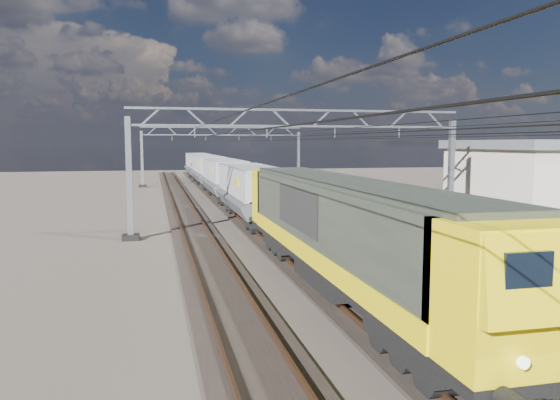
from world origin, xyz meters
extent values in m
plane|color=#29231E|center=(0.00, 0.00, 0.00)|extent=(160.00, 160.00, 0.00)
cube|color=black|center=(-6.00, 0.00, 0.06)|extent=(2.60, 140.00, 0.12)
cube|color=brown|center=(-6.72, 0.00, 0.22)|extent=(0.08, 140.00, 0.16)
cube|color=brown|center=(-5.28, 0.00, 0.22)|extent=(0.08, 140.00, 0.16)
cube|color=black|center=(-2.00, 0.00, 0.06)|extent=(2.60, 140.00, 0.12)
cube|color=brown|center=(-2.72, 0.00, 0.22)|extent=(0.08, 140.00, 0.16)
cube|color=brown|center=(-1.28, 0.00, 0.22)|extent=(0.08, 140.00, 0.16)
cube|color=black|center=(2.00, 0.00, 0.06)|extent=(2.60, 140.00, 0.12)
cube|color=brown|center=(1.28, 0.00, 0.22)|extent=(0.08, 140.00, 0.16)
cube|color=brown|center=(2.72, 0.00, 0.22)|extent=(0.08, 140.00, 0.16)
cube|color=black|center=(6.00, 0.00, 0.06)|extent=(2.60, 140.00, 0.12)
cube|color=brown|center=(5.28, 0.00, 0.22)|extent=(0.08, 140.00, 0.16)
cube|color=brown|center=(6.72, 0.00, 0.22)|extent=(0.08, 140.00, 0.16)
cube|color=#959AA3|center=(-9.50, 4.00, 3.30)|extent=(0.30, 0.30, 6.60)
cube|color=#959AA3|center=(9.50, 4.00, 3.30)|extent=(0.30, 0.30, 6.60)
cube|color=black|center=(-9.50, 4.00, 0.15)|extent=(0.90, 0.90, 0.30)
cube|color=black|center=(9.50, 4.00, 0.15)|extent=(0.90, 0.90, 0.30)
cube|color=#959AA3|center=(0.00, 4.00, 7.05)|extent=(19.30, 0.18, 0.12)
cube|color=#959AA3|center=(0.00, 4.00, 6.15)|extent=(19.30, 0.18, 0.12)
cube|color=#959AA3|center=(-8.31, 4.00, 6.60)|extent=(1.03, 0.10, 0.94)
cube|color=#959AA3|center=(-5.94, 4.00, 6.60)|extent=(1.03, 0.10, 0.94)
cube|color=#959AA3|center=(-3.56, 4.00, 6.60)|extent=(1.03, 0.10, 0.94)
cube|color=#959AA3|center=(-1.19, 4.00, 6.60)|extent=(1.03, 0.10, 0.94)
cube|color=#959AA3|center=(1.19, 4.00, 6.60)|extent=(1.03, 0.10, 0.94)
cube|color=#959AA3|center=(3.56, 4.00, 6.60)|extent=(1.03, 0.10, 0.94)
cube|color=#959AA3|center=(5.94, 4.00, 6.60)|extent=(1.03, 0.10, 0.94)
cube|color=#959AA3|center=(8.31, 4.00, 6.60)|extent=(1.03, 0.10, 0.94)
cube|color=#959AA3|center=(-6.00, 4.00, 5.82)|extent=(0.06, 0.06, 0.65)
cube|color=#959AA3|center=(-2.00, 4.00, 5.82)|extent=(0.06, 0.06, 0.65)
cube|color=#959AA3|center=(2.00, 4.00, 5.82)|extent=(0.06, 0.06, 0.65)
cube|color=#959AA3|center=(6.00, 4.00, 5.82)|extent=(0.06, 0.06, 0.65)
cube|color=#959AA3|center=(-9.50, 40.00, 3.30)|extent=(0.30, 0.30, 6.60)
cube|color=#959AA3|center=(9.50, 40.00, 3.30)|extent=(0.30, 0.30, 6.60)
cube|color=black|center=(-9.50, 40.00, 0.15)|extent=(0.90, 0.90, 0.30)
cube|color=black|center=(9.50, 40.00, 0.15)|extent=(0.90, 0.90, 0.30)
cube|color=#959AA3|center=(0.00, 40.00, 7.05)|extent=(19.30, 0.18, 0.12)
cube|color=#959AA3|center=(0.00, 40.00, 6.15)|extent=(19.30, 0.18, 0.12)
cube|color=#959AA3|center=(-8.31, 40.00, 6.60)|extent=(1.03, 0.10, 0.94)
cube|color=#959AA3|center=(-5.94, 40.00, 6.60)|extent=(1.03, 0.10, 0.94)
cube|color=#959AA3|center=(-3.56, 40.00, 6.60)|extent=(1.03, 0.10, 0.94)
cube|color=#959AA3|center=(-1.19, 40.00, 6.60)|extent=(1.03, 0.10, 0.94)
cube|color=#959AA3|center=(1.19, 40.00, 6.60)|extent=(1.03, 0.10, 0.94)
cube|color=#959AA3|center=(3.56, 40.00, 6.60)|extent=(1.03, 0.10, 0.94)
cube|color=#959AA3|center=(5.94, 40.00, 6.60)|extent=(1.03, 0.10, 0.94)
cube|color=#959AA3|center=(8.31, 40.00, 6.60)|extent=(1.03, 0.10, 0.94)
cube|color=#959AA3|center=(-6.00, 40.00, 5.82)|extent=(0.06, 0.06, 0.65)
cube|color=#959AA3|center=(-2.00, 40.00, 5.82)|extent=(0.06, 0.06, 0.65)
cube|color=#959AA3|center=(2.00, 40.00, 5.82)|extent=(0.06, 0.06, 0.65)
cube|color=#959AA3|center=(6.00, 40.00, 5.82)|extent=(0.06, 0.06, 0.65)
cylinder|color=black|center=(-6.00, 8.00, 5.50)|extent=(0.03, 140.00, 0.03)
cylinder|color=black|center=(-6.00, 8.00, 6.00)|extent=(0.03, 140.00, 0.03)
cylinder|color=black|center=(-2.00, 8.00, 5.50)|extent=(0.03, 140.00, 0.03)
cylinder|color=black|center=(-2.00, 8.00, 6.00)|extent=(0.03, 140.00, 0.03)
cylinder|color=black|center=(2.00, 8.00, 5.50)|extent=(0.03, 140.00, 0.03)
cylinder|color=black|center=(2.00, 8.00, 6.00)|extent=(0.03, 140.00, 0.03)
cylinder|color=black|center=(6.00, 8.00, 5.50)|extent=(0.03, 140.00, 0.03)
cylinder|color=black|center=(6.00, 8.00, 6.00)|extent=(0.03, 140.00, 0.03)
cube|color=black|center=(-2.00, -15.15, 0.75)|extent=(2.20, 3.60, 0.60)
cube|color=black|center=(-2.00, -2.15, 0.75)|extent=(2.20, 3.60, 0.60)
cube|color=black|center=(-2.00, -8.65, 1.13)|extent=(2.65, 20.00, 0.25)
cube|color=black|center=(-2.00, -8.65, 0.75)|extent=(2.20, 4.50, 0.75)
cube|color=#262B24|center=(-2.00, -8.65, 2.55)|extent=(2.65, 17.00, 2.60)
cube|color=yellow|center=(-3.34, -8.65, 1.55)|extent=(0.04, 17.00, 0.60)
cube|color=yellow|center=(-0.66, -8.65, 1.55)|extent=(0.04, 17.00, 0.60)
cube|color=black|center=(-3.35, -7.65, 2.90)|extent=(0.05, 5.00, 1.40)
cube|color=black|center=(-0.65, -7.65, 2.90)|extent=(0.05, 5.00, 1.40)
cube|color=#262B24|center=(-2.00, -8.65, 3.92)|extent=(2.25, 18.00, 0.15)
cube|color=yellow|center=(-2.00, -17.75, 2.55)|extent=(2.65, 1.80, 2.60)
cube|color=yellow|center=(-2.00, -18.70, 3.05)|extent=(2.60, 0.46, 1.52)
cube|color=black|center=(-2.55, -18.80, 3.15)|extent=(0.85, 0.08, 0.75)
cylinder|color=white|center=(-2.60, -18.85, 1.75)|extent=(0.20, 0.08, 0.20)
cube|color=yellow|center=(-2.00, 0.45, 2.55)|extent=(2.65, 1.80, 2.60)
cube|color=yellow|center=(-2.00, 1.40, 3.05)|extent=(2.60, 0.46, 1.52)
cube|color=black|center=(-2.55, 1.50, 3.15)|extent=(0.85, 0.08, 0.75)
cube|color=black|center=(-1.45, 1.50, 3.15)|extent=(0.85, 0.08, 0.75)
cylinder|color=black|center=(-2.85, 1.65, 1.15)|extent=(0.36, 0.50, 0.36)
cylinder|color=black|center=(-1.15, 1.65, 1.15)|extent=(0.36, 0.50, 0.36)
cylinder|color=white|center=(-2.60, 1.55, 1.75)|extent=(0.20, 0.08, 0.20)
cylinder|color=white|center=(-1.40, 1.55, 1.75)|extent=(0.20, 0.08, 0.20)
cube|color=black|center=(-2.00, 4.55, 0.72)|extent=(2.20, 2.60, 0.55)
cube|color=black|center=(-2.00, 13.55, 0.72)|extent=(2.20, 2.60, 0.55)
cube|color=black|center=(-2.00, 9.05, 1.08)|extent=(2.40, 13.00, 0.20)
cube|color=gray|center=(-2.00, 9.05, 2.80)|extent=(2.80, 12.00, 1.80)
cube|color=#4D4F55|center=(-2.95, 9.05, 1.55)|extent=(1.48, 12.00, 1.36)
cube|color=#4D4F55|center=(-1.05, 9.05, 1.55)|extent=(1.48, 12.00, 1.36)
cube|color=yellow|center=(-3.42, 6.05, 2.90)|extent=(0.04, 1.20, 0.50)
cube|color=black|center=(-2.00, 18.75, 0.72)|extent=(2.20, 2.60, 0.55)
cube|color=black|center=(-2.00, 27.75, 0.72)|extent=(2.20, 2.60, 0.55)
cube|color=black|center=(-2.00, 23.25, 1.08)|extent=(2.40, 13.00, 0.20)
cube|color=gray|center=(-2.00, 23.25, 2.80)|extent=(2.80, 12.00, 1.80)
cube|color=#4D4F55|center=(-2.95, 23.25, 1.55)|extent=(1.48, 12.00, 1.36)
cube|color=#4D4F55|center=(-1.05, 23.25, 1.55)|extent=(1.48, 12.00, 1.36)
cube|color=yellow|center=(-3.42, 20.25, 2.90)|extent=(0.04, 1.20, 0.50)
cube|color=black|center=(-2.00, 32.95, 0.72)|extent=(2.20, 2.60, 0.55)
cube|color=black|center=(-2.00, 41.95, 0.72)|extent=(2.20, 2.60, 0.55)
cube|color=black|center=(-2.00, 37.45, 1.08)|extent=(2.40, 13.00, 0.20)
cube|color=gray|center=(-2.00, 37.45, 2.80)|extent=(2.80, 12.00, 1.80)
cube|color=#4D4F55|center=(-2.95, 37.45, 1.55)|extent=(1.48, 12.00, 1.36)
cube|color=#4D4F55|center=(-1.05, 37.45, 1.55)|extent=(1.48, 12.00, 1.36)
cube|color=yellow|center=(-3.42, 34.45, 2.90)|extent=(0.04, 1.20, 0.50)
cube|color=black|center=(-2.00, 47.15, 0.72)|extent=(2.20, 2.60, 0.55)
cube|color=black|center=(-2.00, 56.15, 0.72)|extent=(2.20, 2.60, 0.55)
cube|color=black|center=(-2.00, 51.65, 1.08)|extent=(2.40, 13.00, 0.20)
cube|color=gray|center=(-2.00, 51.65, 2.80)|extent=(2.80, 12.00, 1.80)
cube|color=#4D4F55|center=(-2.95, 51.65, 1.55)|extent=(1.48, 12.00, 1.36)
cube|color=#4D4F55|center=(-1.05, 51.65, 1.55)|extent=(1.48, 12.00, 1.36)
cube|color=yellow|center=(-3.42, 48.65, 2.90)|extent=(0.04, 1.20, 0.50)
camera|label=1|loc=(-8.23, -26.06, 5.21)|focal=35.00mm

